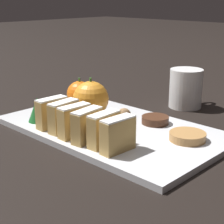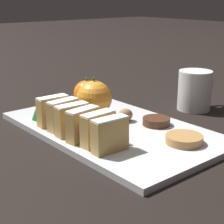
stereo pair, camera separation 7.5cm
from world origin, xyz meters
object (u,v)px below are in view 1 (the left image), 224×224
(walnut, at_px, (124,115))
(chocolate_cookie, at_px, (155,120))
(orange_far, at_px, (80,94))
(orange_near, at_px, (91,99))
(coffee_mug, at_px, (186,88))

(walnut, relative_size, chocolate_cookie, 0.59)
(orange_far, bearing_deg, walnut, -92.94)
(orange_near, bearing_deg, coffee_mug, -19.68)
(orange_near, height_order, chocolate_cookie, orange_near)
(walnut, bearing_deg, chocolate_cookie, -60.54)
(orange_near, relative_size, chocolate_cookie, 1.53)
(orange_near, relative_size, coffee_mug, 0.77)
(walnut, xyz_separation_m, chocolate_cookie, (0.03, -0.06, -0.01))
(orange_near, height_order, walnut, orange_near)
(chocolate_cookie, bearing_deg, orange_near, 114.45)
(orange_far, xyz_separation_m, chocolate_cookie, (0.03, -0.21, -0.02))
(orange_far, distance_m, walnut, 0.15)
(orange_near, xyz_separation_m, orange_far, (0.03, 0.08, -0.01))
(orange_far, height_order, chocolate_cookie, orange_far)
(walnut, xyz_separation_m, coffee_mug, (0.21, -0.01, 0.02))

